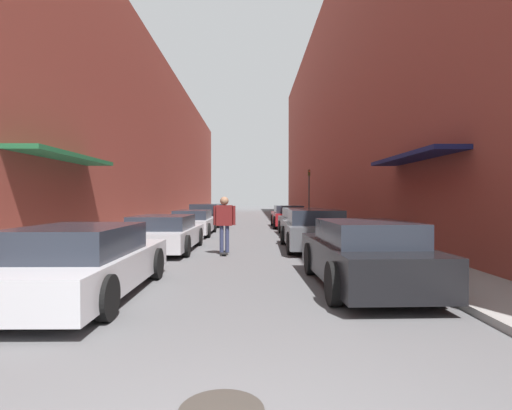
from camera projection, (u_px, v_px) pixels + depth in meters
The scene contains 16 objects.
ground at pixel (247, 227), 23.43m from camera, with size 117.08×117.08×0.00m, color #515154.
curb_strip_left at pixel (186, 221), 28.70m from camera, with size 1.80×53.22×0.12m.
curb_strip_right at pixel (309, 221), 28.79m from camera, with size 1.80×53.22×0.12m.
building_row_left at pixel (145, 146), 28.58m from camera, with size 4.90×53.22×10.88m.
building_row_right at pixel (350, 113), 28.68m from camera, with size 4.90×53.22×15.67m.
parked_car_left_0 at pixel (83, 262), 6.95m from camera, with size 2.02×4.69×1.25m.
parked_car_left_1 at pixel (164, 233), 12.99m from camera, with size 2.08×4.59×1.17m.
parked_car_left_2 at pixel (193, 223), 18.70m from camera, with size 1.86×4.56×1.16m.
parked_car_left_3 at pixel (205, 216), 24.31m from camera, with size 1.96×4.06×1.37m.
parked_car_left_4 at pixel (213, 213), 30.01m from camera, with size 2.06×4.31×1.31m.
parked_car_right_0 at pixel (364, 255), 7.65m from camera, with size 1.86×4.27×1.29m.
parked_car_right_1 at pixel (314, 230), 13.46m from camera, with size 2.03×4.42×1.34m.
parked_car_right_2 at pixel (302, 222), 18.32m from camera, with size 1.94×4.00×1.27m.
parked_car_right_3 at pixel (288, 217), 23.49m from camera, with size 1.90×4.14×1.29m.
skateboarder at pixel (224, 219), 12.14m from camera, with size 0.68×0.78×1.77m.
traffic_light at pixel (309, 189), 30.04m from camera, with size 0.16×0.22×3.74m.
Camera 1 is at (0.34, -2.12, 1.72)m, focal length 28.00 mm.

